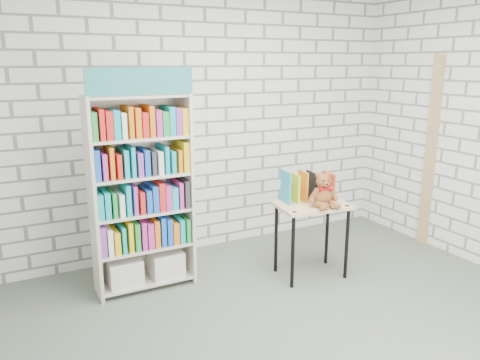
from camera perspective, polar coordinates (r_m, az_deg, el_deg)
name	(u,v)px	position (r m, az deg, el deg)	size (l,w,h in m)	color
ground	(313,332)	(3.82, 8.87, -17.88)	(4.50, 4.50, 0.00)	#535C4E
room_shell	(323,98)	(3.26, 10.07, 9.84)	(4.52, 4.02, 2.81)	silver
bookshelf	(141,192)	(4.23, -11.95, -1.46)	(0.88, 0.34, 1.98)	beige
display_table	(312,214)	(4.49, 8.76, -4.10)	(0.73, 0.55, 0.73)	tan
table_books	(307,186)	(4.52, 8.21, -0.78)	(0.49, 0.26, 0.28)	teal
teddy_bear	(323,193)	(4.37, 10.13, -1.56)	(0.29, 0.28, 0.32)	brown
door_trim	(431,153)	(5.57, 22.22, 3.09)	(0.05, 0.12, 2.10)	tan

